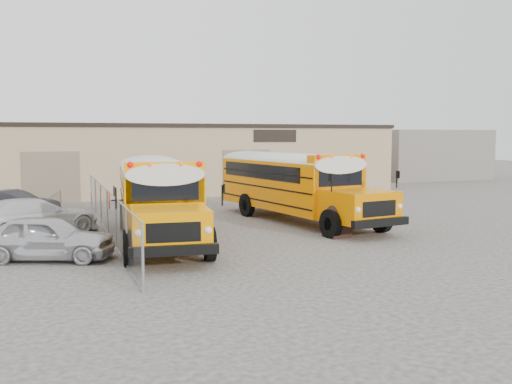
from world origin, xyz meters
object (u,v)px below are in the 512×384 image
object	(u,v)px
school_bus_right	(230,173)
tarp_bundle	(337,220)
car_dark	(14,205)
car_silver	(47,238)
school_bus_left	(147,179)
car_white	(34,217)

from	to	relation	value
school_bus_right	tarp_bundle	world-z (taller)	school_bus_right
tarp_bundle	car_dark	bearing A→B (deg)	142.22
tarp_bundle	car_silver	bearing A→B (deg)	-177.19
tarp_bundle	car_silver	xyz separation A→B (m)	(-10.56, -0.52, 0.04)
school_bus_right	car_dark	size ratio (longest dim) A/B	2.68
school_bus_left	car_white	size ratio (longest dim) A/B	2.14
school_bus_left	school_bus_right	distance (m)	5.66
school_bus_right	car_silver	distance (m)	15.15
tarp_bundle	car_dark	size ratio (longest dim) A/B	0.32
car_dark	tarp_bundle	bearing A→B (deg)	-103.41
car_dark	car_white	bearing A→B (deg)	-143.91
school_bus_right	car_silver	bearing A→B (deg)	-129.95
school_bus_left	car_dark	xyz separation A→B (m)	(-6.13, 0.83, -1.11)
tarp_bundle	car_silver	distance (m)	10.58
car_silver	school_bus_right	bearing A→B (deg)	-19.75
school_bus_left	car_white	bearing A→B (deg)	-142.16
car_white	school_bus_right	bearing A→B (deg)	-80.82
tarp_bundle	car_dark	world-z (taller)	car_dark
car_silver	car_white	size ratio (longest dim) A/B	0.83
school_bus_right	car_dark	world-z (taller)	school_bus_right
school_bus_left	car_dark	bearing A→B (deg)	172.33
school_bus_right	car_white	bearing A→B (deg)	-147.23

